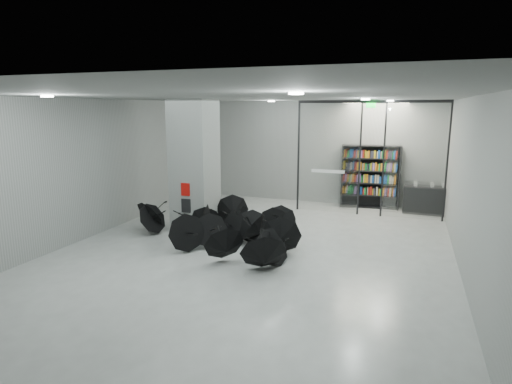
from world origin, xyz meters
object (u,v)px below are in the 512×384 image
(column, at_px, (195,165))
(umbrella_cluster, at_px, (230,233))
(bookshelf, at_px, (370,177))
(shop_counter, at_px, (428,200))

(column, xyz_separation_m, umbrella_cluster, (1.66, -1.13, -1.69))
(column, height_order, bookshelf, column)
(shop_counter, relative_size, umbrella_cluster, 0.28)
(column, relative_size, umbrella_cluster, 0.67)
(bookshelf, bearing_deg, umbrella_cluster, -126.88)
(column, bearing_deg, shop_counter, 32.71)
(umbrella_cluster, bearing_deg, bookshelf, 61.39)
(bookshelf, xyz_separation_m, umbrella_cluster, (-3.21, -5.88, -0.87))
(bookshelf, relative_size, shop_counter, 1.43)
(bookshelf, height_order, umbrella_cluster, bookshelf)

